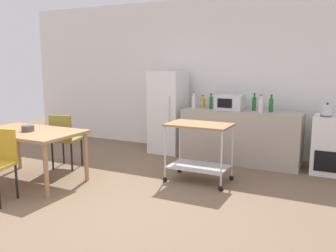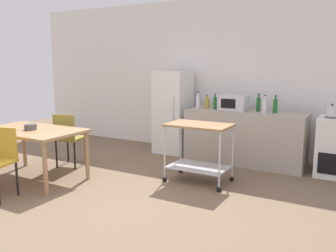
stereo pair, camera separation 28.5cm
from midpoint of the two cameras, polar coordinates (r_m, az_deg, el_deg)
ground_plane at (r=4.52m, az=-11.13°, el=-12.25°), size 12.00×12.00×0.00m
back_wall at (r=7.00m, az=4.76°, el=7.93°), size 8.40×0.12×2.90m
kitchen_counter at (r=6.26m, az=10.25°, el=-1.67°), size 2.00×0.64×0.90m
dining_table at (r=5.52m, az=-22.64°, el=-1.51°), size 1.50×0.90×0.75m
chair_olive at (r=6.04m, az=-17.47°, el=-1.73°), size 0.48×0.48×0.89m
stove_oven at (r=6.04m, az=23.61°, el=-2.75°), size 0.60×0.61×0.92m
refrigerator at (r=6.83m, az=-1.18°, el=2.22°), size 0.60×0.63×1.55m
kitchen_cart at (r=5.13m, az=3.38°, el=-2.69°), size 0.91×0.57×0.85m
bottle_wine at (r=6.43m, az=2.86°, el=3.94°), size 0.07×0.07×0.29m
bottle_sesame_oil at (r=6.46m, az=4.31°, el=3.69°), size 0.08×0.08×0.23m
bottle_hot_sauce at (r=6.36m, az=5.59°, el=3.75°), size 0.06×0.06×0.27m
microwave at (r=6.25m, az=8.55°, el=3.75°), size 0.46×0.35×0.26m
bottle_olive_oil at (r=6.21m, az=12.29°, el=3.52°), size 0.07×0.07×0.30m
bottle_sparkling_water at (r=6.02m, az=13.27°, el=3.24°), size 0.07×0.07×0.29m
bottle_soda at (r=6.11m, az=14.83°, el=3.28°), size 0.07×0.07×0.28m
fruit_bowl at (r=5.46m, az=-22.84°, el=-0.35°), size 0.17×0.17×0.08m
kettle at (r=5.86m, az=22.77°, el=2.39°), size 0.24×0.17×0.19m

